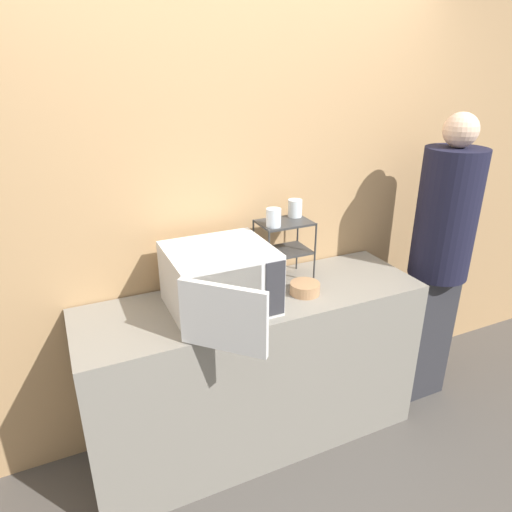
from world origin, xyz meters
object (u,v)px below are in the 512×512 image
object	(u,v)px
bowl	(305,288)
dish_rack	(284,238)
glass_back_right	(295,208)
glass_front_left	(274,218)
microwave	(220,280)
person	(441,250)

from	to	relation	value
bowl	dish_rack	bearing A→B (deg)	96.50
glass_back_right	glass_front_left	bearing A→B (deg)	-151.18
microwave	bowl	distance (m)	0.48
microwave	dish_rack	size ratio (longest dim) A/B	2.13
glass_back_right	bowl	distance (m)	0.45
bowl	glass_back_right	bearing A→B (deg)	74.67
dish_rack	person	xyz separation A→B (m)	(0.95, -0.21, -0.15)
microwave	glass_front_left	bearing A→B (deg)	18.65
glass_front_left	bowl	bearing A→B (deg)	-53.89
microwave	glass_front_left	world-z (taller)	glass_front_left
glass_front_left	bowl	size ratio (longest dim) A/B	0.60
microwave	glass_front_left	size ratio (longest dim) A/B	7.67
microwave	bowl	bearing A→B (deg)	-4.67
glass_back_right	person	world-z (taller)	person
microwave	dish_rack	bearing A→B (deg)	20.40
glass_front_left	person	bearing A→B (deg)	-9.08
dish_rack	glass_back_right	size ratio (longest dim) A/B	3.60
bowl	person	size ratio (longest dim) A/B	0.09
glass_back_right	person	distance (m)	0.94
glass_back_right	person	xyz separation A→B (m)	(0.85, -0.27, -0.29)
microwave	glass_back_right	distance (m)	0.62
glass_front_left	dish_rack	bearing A→B (deg)	26.79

